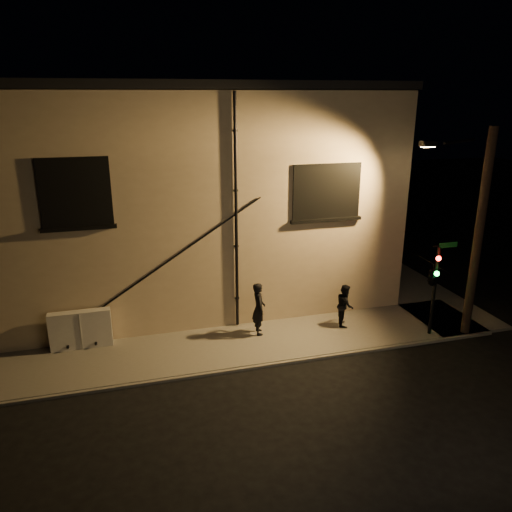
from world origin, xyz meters
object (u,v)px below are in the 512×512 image
object	(u,v)px
pedestrian_a	(259,308)
pedestrian_b	(345,305)
utility_cabinet	(81,329)
streetlamp_pole	(476,231)
traffic_signal	(433,276)

from	to	relation	value
pedestrian_a	pedestrian_b	world-z (taller)	pedestrian_a
utility_cabinet	streetlamp_pole	bearing A→B (deg)	-10.58
traffic_signal	streetlamp_pole	world-z (taller)	streetlamp_pole
utility_cabinet	traffic_signal	bearing A→B (deg)	-11.55
pedestrian_a	traffic_signal	xyz separation A→B (m)	(5.73, -1.81, 1.32)
utility_cabinet	traffic_signal	xyz separation A→B (m)	(11.81, -2.42, 1.62)
utility_cabinet	pedestrian_b	distance (m)	9.39
pedestrian_b	utility_cabinet	bearing A→B (deg)	103.41
pedestrian_b	pedestrian_a	bearing A→B (deg)	104.96
pedestrian_a	utility_cabinet	bearing A→B (deg)	89.66
traffic_signal	pedestrian_a	bearing A→B (deg)	162.48
streetlamp_pole	pedestrian_a	bearing A→B (deg)	165.39
streetlamp_pole	traffic_signal	bearing A→B (deg)	177.57
pedestrian_a	traffic_signal	size ratio (longest dim) A/B	0.57
pedestrian_b	traffic_signal	size ratio (longest dim) A/B	0.47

